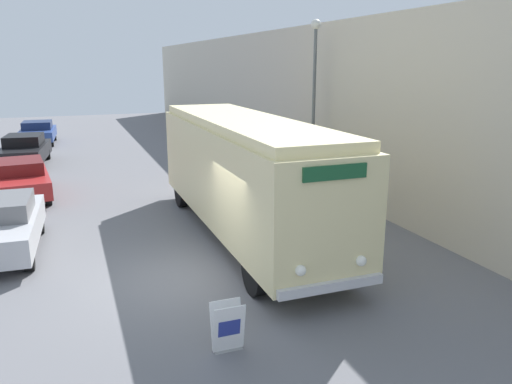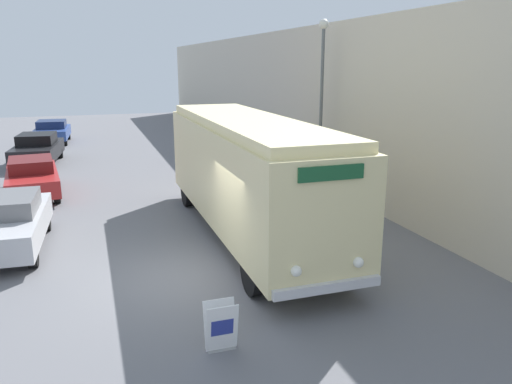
# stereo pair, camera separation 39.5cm
# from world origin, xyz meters

# --- Properties ---
(ground_plane) EXTENTS (80.00, 80.00, 0.00)m
(ground_plane) POSITION_xyz_m (0.00, 0.00, 0.00)
(ground_plane) COLOR slate
(building_wall_right) EXTENTS (0.30, 60.00, 6.36)m
(building_wall_right) POSITION_xyz_m (7.32, 10.00, 3.18)
(building_wall_right) COLOR beige
(building_wall_right) RESTS_ON ground_plane
(vintage_bus) EXTENTS (2.42, 10.27, 3.41)m
(vintage_bus) POSITION_xyz_m (2.40, 2.34, 1.93)
(vintage_bus) COLOR black
(vintage_bus) RESTS_ON ground_plane
(sign_board) EXTENTS (0.56, 0.34, 0.89)m
(sign_board) POSITION_xyz_m (0.15, -3.18, 0.43)
(sign_board) COLOR gray
(sign_board) RESTS_ON ground_plane
(streetlamp) EXTENTS (0.36, 0.36, 6.41)m
(streetlamp) POSITION_xyz_m (6.55, 6.25, 4.16)
(streetlamp) COLOR #595E60
(streetlamp) RESTS_ON ground_plane
(parked_car_near) EXTENTS (1.98, 4.35, 1.47)m
(parked_car_near) POSITION_xyz_m (-4.01, 3.31, 0.76)
(parked_car_near) COLOR black
(parked_car_near) RESTS_ON ground_plane
(parked_car_mid) EXTENTS (2.17, 4.45, 1.41)m
(parked_car_mid) POSITION_xyz_m (-3.90, 9.22, 0.73)
(parked_car_mid) COLOR black
(parked_car_mid) RESTS_ON ground_plane
(parked_car_far) EXTENTS (2.35, 4.53, 1.49)m
(parked_car_far) POSITION_xyz_m (-4.22, 15.80, 0.76)
(parked_car_far) COLOR black
(parked_car_far) RESTS_ON ground_plane
(parked_car_distant) EXTENTS (2.12, 4.13, 1.39)m
(parked_car_distant) POSITION_xyz_m (-3.91, 22.74, 0.73)
(parked_car_distant) COLOR black
(parked_car_distant) RESTS_ON ground_plane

